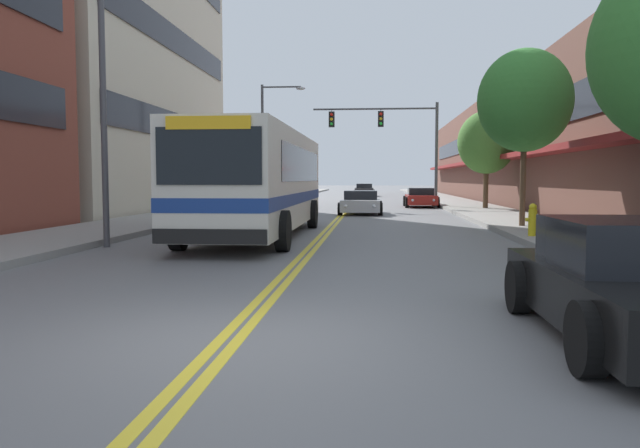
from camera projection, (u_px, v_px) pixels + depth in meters
The scene contains 18 objects.
ground_plane at pixel (352, 204), 43.64m from camera, with size 240.00×240.00×0.00m, color slate.
sidewalk_left at pixel (250, 202), 44.26m from camera, with size 3.43×106.00×0.17m.
sidewalk_right at pixel (456, 203), 43.00m from camera, with size 3.43×106.00×0.17m.
centre_line at pixel (352, 204), 43.64m from camera, with size 0.34×106.00×0.01m.
storefront_row_right at pixel (546, 149), 42.22m from camera, with size 9.10×68.00×7.54m.
city_bus at pixel (260, 178), 19.10m from camera, with size 2.89×11.81×3.13m.
car_navy_parked_left_near at pixel (272, 199), 36.53m from camera, with size 2.21×4.50×1.20m.
car_champagne_parked_left_mid at pixel (252, 203), 30.05m from camera, with size 2.10×4.54×1.23m.
car_black_parked_right_foreground at pixel (634, 285), 6.77m from camera, with size 2.08×4.41×1.31m.
car_red_parked_right_mid at pixel (421, 198), 38.81m from camera, with size 2.03×4.26×1.18m.
car_charcoal_moving_lead at pixel (364, 190), 62.71m from camera, with size 2.06×4.64×1.26m.
car_silver_moving_second at pixel (361, 203), 31.14m from camera, with size 2.14×4.28×1.16m.
traffic_signal_mast at pixel (393, 132), 36.88m from camera, with size 7.39×0.38×6.24m.
street_lamp_left_near at pixel (116, 68), 15.70m from camera, with size 2.49×0.28×7.56m.
street_lamp_left_far at pixel (269, 133), 38.14m from camera, with size 2.73×0.28×7.48m.
street_tree_right_mid at pixel (525, 101), 20.78m from camera, with size 3.11×3.11×5.90m.
street_tree_right_far at pixel (487, 143), 33.69m from camera, with size 3.10×3.10×5.26m.
fire_hydrant at pixel (533, 220), 17.28m from camera, with size 0.31×0.23×0.90m.
Camera 1 is at (1.57, -6.65, 1.76)m, focal length 35.00 mm.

